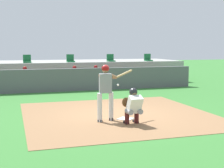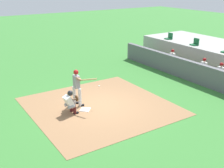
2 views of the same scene
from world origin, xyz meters
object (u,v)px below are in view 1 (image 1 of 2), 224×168
stadium_seat_1 (27,60)px  dugout_player_0 (25,78)px  dugout_player_2 (96,76)px  home_plate (126,119)px  stadium_seat_2 (70,60)px  dugout_player_1 (75,77)px  batter_at_plate (106,89)px  stadium_seat_3 (111,59)px  catcher_crouched (133,105)px  stadium_seat_4 (148,59)px

stadium_seat_1 → dugout_player_0: bearing=-96.0°
dugout_player_2 → stadium_seat_1: 4.32m
home_plate → stadium_seat_2: stadium_seat_2 is taller
dugout_player_1 → stadium_seat_2: 2.21m
batter_at_plate → dugout_player_1: batter_at_plate is taller
stadium_seat_3 → stadium_seat_1: bearing=180.0°
home_plate → batter_at_plate: (-0.67, -0.04, 1.01)m
home_plate → dugout_player_0: size_ratio=0.34×
batter_at_plate → stadium_seat_1: size_ratio=3.76×
home_plate → stadium_seat_1: stadium_seat_1 is taller
catcher_crouched → dugout_player_2: dugout_player_2 is taller
dugout_player_2 → stadium_seat_3: 2.66m
stadium_seat_2 → stadium_seat_3: size_ratio=1.00×
dugout_player_1 → stadium_seat_3: (2.71, 2.03, 0.86)m
dugout_player_0 → stadium_seat_3: bearing=20.6°
home_plate → dugout_player_1: dugout_player_1 is taller
catcher_crouched → stadium_seat_3: stadium_seat_3 is taller
dugout_player_2 → stadium_seat_3: bearing=53.9°
home_plate → catcher_crouched: bearing=-91.6°
dugout_player_0 → dugout_player_1: size_ratio=1.00×
home_plate → dugout_player_2: (1.12, 8.14, 0.65)m
dugout_player_1 → stadium_seat_1: stadium_seat_1 is taller
batter_at_plate → dugout_player_1: size_ratio=1.39×
dugout_player_0 → dugout_player_2: (3.93, 0.00, 0.00)m
stadium_seat_4 → stadium_seat_1: bearing=180.0°
stadium_seat_1 → catcher_crouched: bearing=-76.7°
dugout_player_1 → dugout_player_2: 1.23m
catcher_crouched → home_plate: bearing=88.4°
batter_at_plate → stadium_seat_2: size_ratio=3.76×
catcher_crouched → dugout_player_2: (1.14, 8.85, 0.06)m
dugout_player_2 → stadium_seat_2: bearing=118.8°
stadium_seat_1 → stadium_seat_3: 5.20m
batter_at_plate → stadium_seat_3: 10.75m
home_plate → dugout_player_1: 8.17m
home_plate → dugout_player_2: 8.25m
dugout_player_2 → stadium_seat_2: (-1.12, 2.03, 0.86)m
stadium_seat_1 → dugout_player_1: bearing=-39.3°
catcher_crouched → stadium_seat_4: size_ratio=3.87×
catcher_crouched → stadium_seat_4: (5.22, 10.88, 0.93)m
catcher_crouched → dugout_player_0: size_ratio=1.43×
dugout_player_2 → catcher_crouched: bearing=-97.3°
dugout_player_2 → stadium_seat_1: stadium_seat_1 is taller
dugout_player_0 → stadium_seat_4: stadium_seat_4 is taller
batter_at_plate → stadium_seat_1: bearing=100.7°
stadium_seat_1 → stadium_seat_3: bearing=0.0°
dugout_player_1 → stadium_seat_1: (-2.49, 2.03, 0.86)m
home_plate → stadium_seat_4: 11.53m
stadium_seat_3 → stadium_seat_4: same height
batter_at_plate → stadium_seat_3: stadium_seat_3 is taller
dugout_player_2 → stadium_seat_2: 2.48m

